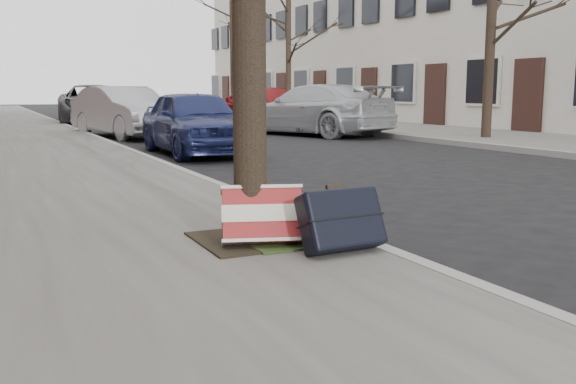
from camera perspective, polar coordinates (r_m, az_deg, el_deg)
name	(u,v)px	position (r m, az deg, el deg)	size (l,w,h in m)	color
ground	(575,263)	(5.09, 24.18, -5.80)	(120.00, 120.00, 0.00)	black
far_sidewalk	(368,126)	(21.57, 7.08, 5.82)	(4.00, 70.00, 0.12)	slate
house_far	(477,26)	(25.68, 16.41, 13.94)	(6.70, 40.00, 7.20)	beige
dirt_patch	(255,239)	(4.83, -2.97, -4.19)	(0.85, 0.85, 0.01)	black
suitcase_red	(262,216)	(4.61, -2.32, -2.14)	(0.57, 0.16, 0.41)	maroon
suitcase_navy	(341,219)	(4.44, 4.74, -2.42)	(0.60, 0.19, 0.43)	black
car_near_front	(195,122)	(12.61, -8.25, 6.21)	(1.50, 3.73, 1.27)	navy
car_near_mid	(125,112)	(17.62, -14.32, 6.92)	(1.43, 4.10, 1.35)	#A0A1A7
car_near_back	(93,104)	(25.11, -16.98, 7.46)	(2.41, 5.23, 1.45)	#38393D
car_far_front	(314,110)	(17.92, 2.31, 7.30)	(1.97, 4.83, 1.40)	#B1B5BA
car_far_back	(255,105)	(22.15, -2.95, 7.69)	(1.72, 4.28, 1.46)	maroon
tree_far_a	(491,34)	(16.28, 17.57, 13.25)	(0.24, 0.24, 4.87)	black
tree_far_b	(288,52)	(25.54, 0.04, 12.36)	(0.21, 0.21, 5.21)	black
tree_far_c	(232,58)	(31.21, -4.96, 11.79)	(0.23, 0.23, 5.29)	black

